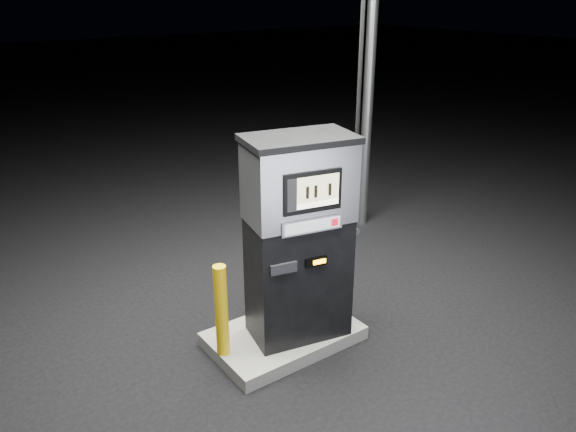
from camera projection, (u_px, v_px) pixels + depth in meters
ground at (284, 341)px, 6.22m from camera, size 80.00×80.00×0.00m
pump_island at (284, 336)px, 6.19m from camera, size 1.60×1.00×0.15m
fuel_dispenser at (299, 238)px, 5.73m from camera, size 1.26×0.86×4.54m
bollard_left at (221, 311)px, 5.59m from camera, size 0.17×0.17×1.00m
bollard_right at (322, 283)px, 6.33m from camera, size 0.13×0.13×0.79m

